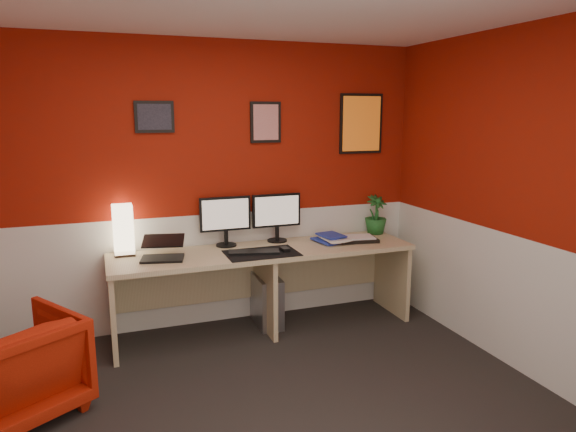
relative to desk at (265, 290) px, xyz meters
The scene contains 24 objects.
ground 1.52m from the desk, 108.08° to the right, with size 4.00×3.50×0.01m, color black.
wall_back 1.05m from the desk, 143.05° to the left, with size 4.00×0.01×2.50m, color maroon.
wall_front 3.31m from the desk, 98.27° to the right, with size 4.00×0.01×2.50m, color maroon.
wall_right 2.27m from the desk, 42.35° to the right, with size 0.01×3.50×2.50m, color maroon.
wainscot_back 0.59m from the desk, 143.45° to the left, with size 4.00×0.01×1.00m, color silver.
wainscot_right 2.09m from the desk, 42.44° to the right, with size 0.01×3.50×1.00m, color silver.
desk is the anchor object (origin of this frame).
shoji_lamp 1.29m from the desk, 168.94° to the left, with size 0.16×0.16×0.40m, color #FFE5B2.
laptop 0.99m from the desk, behind, with size 0.33×0.23×0.22m, color black.
monitor_left 0.75m from the desk, 141.06° to the left, with size 0.45×0.06×0.58m, color black.
monitor_right 0.72m from the desk, 50.35° to the left, with size 0.45×0.06×0.58m, color black.
desk_mat 0.39m from the desk, 117.62° to the right, with size 0.60×0.38×0.01m, color black.
keyboard 0.41m from the desk, 140.70° to the right, with size 0.42×0.14×0.02m, color black.
mouse 0.43m from the desk, 44.41° to the right, with size 0.06×0.10×0.03m, color black.
book_bottom 0.64m from the desk, ahead, with size 0.21×0.28×0.03m, color #22339C.
book_middle 0.68m from the desk, ahead, with size 0.22×0.30×0.02m, color silver.
book_top 0.69m from the desk, ahead, with size 0.19×0.25×0.02m, color #22339C.
zen_tray 0.96m from the desk, ahead, with size 0.35×0.25×0.03m, color black.
potted_plant 1.33m from the desk, ahead, with size 0.21×0.21×0.37m, color #19591E.
pc_tower 0.19m from the desk, 66.58° to the left, with size 0.20×0.45×0.45m, color #99999E.
armchair 2.02m from the desk, 158.39° to the right, with size 0.69×0.71×0.65m, color #B81F09.
art_left 1.74m from the desk, 158.48° to the left, with size 0.32×0.02×0.26m, color black.
art_center 1.48m from the desk, 69.62° to the left, with size 0.28×0.02×0.36m, color red.
art_right 1.81m from the desk, 17.11° to the left, with size 0.44×0.02×0.56m, color orange.
Camera 1 is at (-0.85, -2.76, 1.89)m, focal length 32.71 mm.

